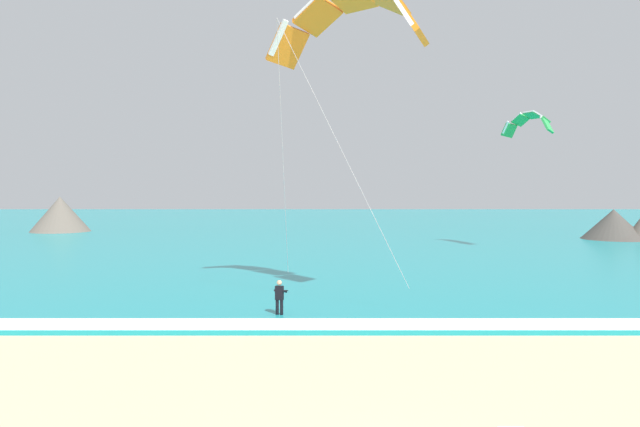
{
  "coord_description": "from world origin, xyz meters",
  "views": [
    {
      "loc": [
        -1.73,
        -10.64,
        5.74
      ],
      "look_at": [
        -1.82,
        16.46,
        4.5
      ],
      "focal_mm": 34.29,
      "sensor_mm": 36.0,
      "label": 1
    }
  ],
  "objects_px": {
    "surfboard": "(281,319)",
    "kite_distant": "(532,121)",
    "kite_primary": "(349,16)",
    "kitesurfer": "(281,297)"
  },
  "relations": [
    {
      "from": "surfboard",
      "to": "kite_distant",
      "type": "distance_m",
      "value": 34.81
    },
    {
      "from": "kite_primary",
      "to": "kite_distant",
      "type": "relative_size",
      "value": 2.55
    },
    {
      "from": "kite_distant",
      "to": "kitesurfer",
      "type": "bearing_deg",
      "value": -126.63
    },
    {
      "from": "kitesurfer",
      "to": "kite_primary",
      "type": "distance_m",
      "value": 13.67
    },
    {
      "from": "kitesurfer",
      "to": "kite_primary",
      "type": "relative_size",
      "value": 0.12
    },
    {
      "from": "kitesurfer",
      "to": "kite_distant",
      "type": "bearing_deg",
      "value": 53.37
    },
    {
      "from": "surfboard",
      "to": "kite_primary",
      "type": "height_order",
      "value": "kite_primary"
    },
    {
      "from": "kite_primary",
      "to": "kite_distant",
      "type": "bearing_deg",
      "value": 54.12
    },
    {
      "from": "surfboard",
      "to": "kite_distant",
      "type": "bearing_deg",
      "value": 53.38
    },
    {
      "from": "kite_primary",
      "to": "kite_distant",
      "type": "distance_m",
      "value": 28.45
    }
  ]
}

